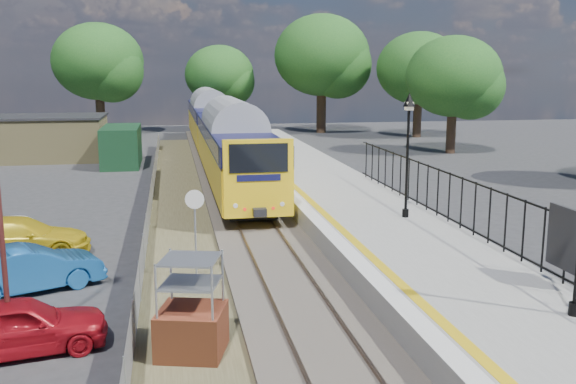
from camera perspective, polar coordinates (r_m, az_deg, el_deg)
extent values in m
plane|color=#2D2D30|center=(17.65, 0.84, -10.10)|extent=(120.00, 120.00, 0.00)
cube|color=#473F38|center=(27.09, -3.28, -2.46)|extent=(3.40, 80.00, 0.20)
cube|color=#4C472D|center=(24.98, -9.33, -3.89)|extent=(2.60, 70.00, 0.06)
cube|color=brown|center=(26.99, -4.80, -2.27)|extent=(0.07, 80.00, 0.14)
cube|color=brown|center=(27.16, -1.77, -2.15)|extent=(0.07, 80.00, 0.14)
cube|color=gray|center=(25.96, 6.52, -2.31)|extent=(5.00, 70.00, 0.90)
cube|color=silver|center=(25.30, 1.66, -1.52)|extent=(0.50, 70.00, 0.01)
cube|color=yellow|center=(25.41, 2.76, -1.48)|extent=(0.30, 70.00, 0.01)
cylinder|color=black|center=(15.87, 24.08, -9.47)|extent=(0.24, 0.24, 0.30)
cylinder|color=black|center=(24.33, 10.39, -1.85)|extent=(0.24, 0.24, 0.30)
cylinder|color=black|center=(24.00, 10.54, 2.47)|extent=(0.10, 0.10, 3.70)
cube|color=black|center=(23.80, 10.70, 7.11)|extent=(0.08, 0.08, 0.30)
cube|color=beige|center=(23.79, 10.72, 7.52)|extent=(0.26, 0.26, 0.30)
cone|color=black|center=(23.78, 10.74, 8.08)|extent=(0.44, 0.44, 0.50)
cube|color=black|center=(21.39, 16.98, 0.50)|extent=(0.05, 26.00, 0.05)
cube|color=black|center=(17.70, 23.39, -3.82)|extent=(0.08, 1.40, 1.60)
cube|color=#9E9059|center=(49.20, -20.68, 4.48)|extent=(8.00, 6.00, 3.00)
cube|color=black|center=(49.08, -20.80, 6.28)|extent=(8.20, 6.20, 0.15)
cube|color=#153A22|center=(44.58, -14.57, 3.99)|extent=(2.40, 6.00, 2.60)
cylinder|color=#332319|center=(66.67, -16.31, 6.57)|extent=(0.88, 0.88, 3.85)
ellipsoid|color=#1B521C|center=(66.53, -16.55, 11.06)|extent=(8.80, 8.80, 7.48)
cylinder|color=#332319|center=(68.54, -6.04, 6.75)|extent=(0.72, 0.72, 3.15)
ellipsoid|color=#1B521C|center=(68.38, -6.11, 10.32)|extent=(7.20, 7.20, 6.12)
cylinder|color=#332319|center=(66.09, 2.97, 7.10)|extent=(0.96, 0.96, 4.20)
ellipsoid|color=#1B521C|center=(65.98, 3.02, 12.05)|extent=(9.60, 9.60, 8.16)
cylinder|color=#332319|center=(62.81, 11.41, 6.40)|extent=(0.80, 0.80, 3.50)
ellipsoid|color=#1B521C|center=(62.64, 11.58, 10.73)|extent=(8.00, 8.00, 6.80)
cylinder|color=#332319|center=(51.04, 14.29, 5.12)|extent=(0.72, 0.72, 3.15)
ellipsoid|color=#1B521C|center=(50.83, 14.52, 9.92)|extent=(7.20, 7.20, 6.12)
cube|color=yellow|center=(34.39, -4.92, 3.04)|extent=(2.80, 20.00, 1.90)
cube|color=#11123E|center=(34.24, -4.96, 5.19)|extent=(2.82, 20.00, 0.90)
cube|color=black|center=(34.24, -4.96, 5.19)|extent=(2.82, 18.00, 0.70)
cube|color=black|center=(34.57, -4.89, 1.10)|extent=(2.00, 18.00, 0.45)
cube|color=yellow|center=(54.82, -7.02, 5.86)|extent=(2.80, 20.00, 1.90)
cube|color=#11123E|center=(54.73, -7.05, 7.22)|extent=(2.82, 20.00, 0.90)
cube|color=black|center=(54.73, -7.05, 7.22)|extent=(2.82, 18.00, 0.70)
cube|color=black|center=(54.93, -6.99, 4.64)|extent=(2.00, 18.00, 0.45)
cube|color=black|center=(24.16, -2.63, 3.03)|extent=(2.24, 0.04, 1.10)
cube|color=brown|center=(14.78, -8.53, -12.22)|extent=(1.74, 1.74, 1.09)
cylinder|color=#999EA3|center=(19.43, -8.21, -4.31)|extent=(0.06, 0.06, 2.54)
cylinder|color=silver|center=(19.09, -8.31, -0.66)|extent=(0.57, 0.13, 0.57)
imported|color=#A20F18|center=(15.86, -22.84, -10.91)|extent=(4.08, 2.27, 1.31)
imported|color=#1A579C|center=(20.00, -21.99, -6.35)|extent=(4.29, 3.01, 1.34)
imported|color=gold|center=(23.81, -22.72, -3.73)|extent=(4.64, 1.90, 1.34)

